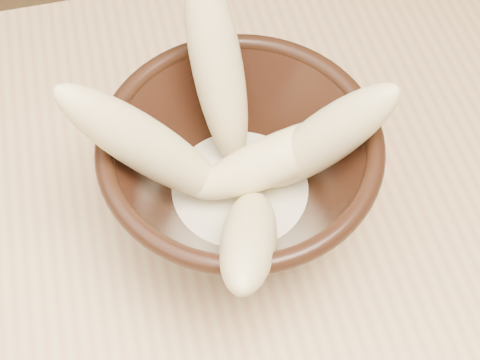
{
  "coord_description": "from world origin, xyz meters",
  "views": [
    {
      "loc": [
        0.08,
        -0.13,
        1.22
      ],
      "look_at": [
        0.14,
        0.12,
        0.8
      ],
      "focal_mm": 50.0,
      "sensor_mm": 36.0,
      "label": 1
    }
  ],
  "objects": [
    {
      "name": "banana_across",
      "position": [
        0.17,
        0.12,
        0.83
      ],
      "size": [
        0.15,
        0.04,
        0.07
      ],
      "primitive_type": "ellipsoid",
      "rotation": [
        1.3,
        0.0,
        1.62
      ],
      "color": "#D0C07B",
      "rests_on": "bowl"
    },
    {
      "name": "banana_front",
      "position": [
        0.13,
        0.06,
        0.83
      ],
      "size": [
        0.08,
        0.14,
        0.12
      ],
      "primitive_type": "ellipsoid",
      "rotation": [
        0.9,
        0.0,
        -0.33
      ],
      "color": "#D0C07B",
      "rests_on": "bowl"
    },
    {
      "name": "banana_left",
      "position": [
        0.08,
        0.13,
        0.85
      ],
      "size": [
        0.13,
        0.06,
        0.15
      ],
      "primitive_type": "ellipsoid",
      "rotation": [
        0.64,
        0.0,
        -1.75
      ],
      "color": "#D0C07B",
      "rests_on": "bowl"
    },
    {
      "name": "milk_puddle",
      "position": [
        0.14,
        0.12,
        0.79
      ],
      "size": [
        0.11,
        0.11,
        0.02
      ],
      "primitive_type": "cylinder",
      "color": "beige",
      "rests_on": "bowl"
    },
    {
      "name": "bowl",
      "position": [
        0.14,
        0.12,
        0.81
      ],
      "size": [
        0.2,
        0.2,
        0.11
      ],
      "rotation": [
        0.0,
        0.0,
        0.01
      ],
      "color": "black",
      "rests_on": "table"
    },
    {
      "name": "banana_right",
      "position": [
        0.2,
        0.11,
        0.85
      ],
      "size": [
        0.12,
        0.07,
        0.13
      ],
      "primitive_type": "ellipsoid",
      "rotation": [
        0.62,
        0.0,
        1.29
      ],
      "color": "#D0C07B",
      "rests_on": "bowl"
    },
    {
      "name": "banana_upright",
      "position": [
        0.14,
        0.18,
        0.86
      ],
      "size": [
        0.05,
        0.1,
        0.16
      ],
      "primitive_type": "ellipsoid",
      "rotation": [
        0.42,
        0.0,
        3.28
      ],
      "color": "#D0C07B",
      "rests_on": "bowl"
    }
  ]
}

